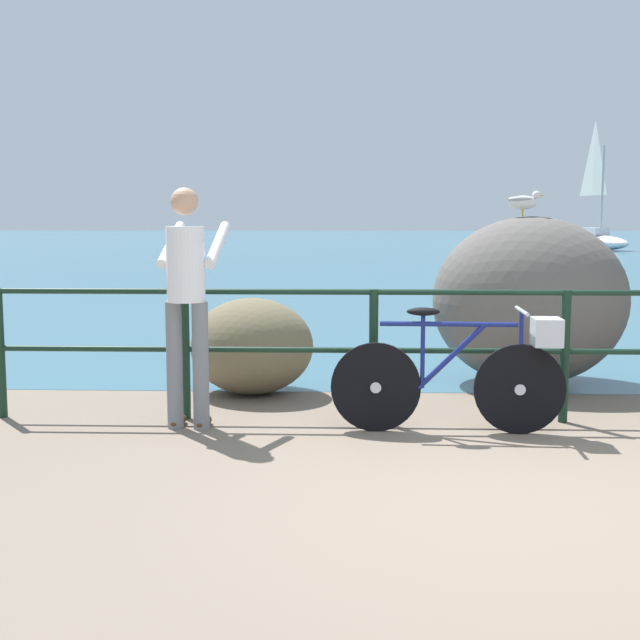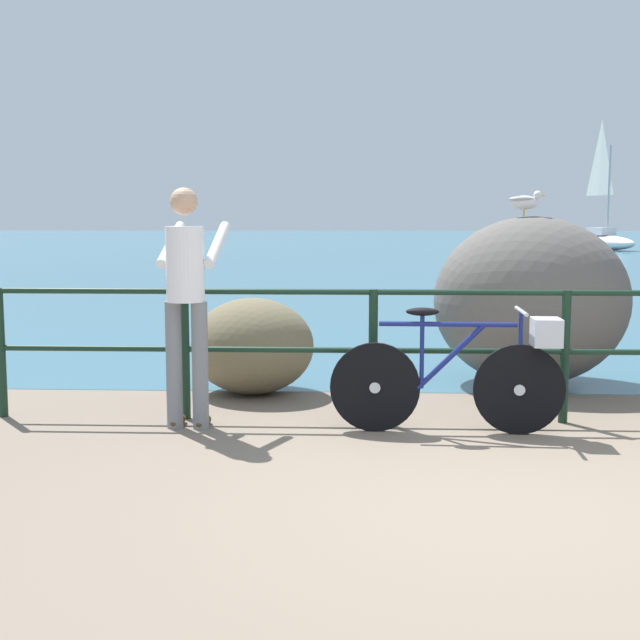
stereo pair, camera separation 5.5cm
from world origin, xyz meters
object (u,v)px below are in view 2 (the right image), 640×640
Objects in this scene: person_at_railing at (187,296)px; breakwater_boulder_left at (253,346)px; sailboat at (604,235)px; seagull at (525,201)px; breakwater_boulder_main at (531,301)px; bicycle at (468,370)px.

person_at_railing reaches higher than breakwater_boulder_left.
breakwater_boulder_left is at bearing -38.61° from sailboat.
seagull reaches higher than breakwater_boulder_left.
person_at_railing is 0.98× the size of breakwater_boulder_main.
breakwater_boulder_main is (0.82, 1.86, 0.32)m from bicycle.
sailboat is at bearing -14.44° from person_at_railing.
breakwater_boulder_main is (2.88, 1.78, -0.21)m from person_at_railing.
person_at_railing is at bearing 179.78° from bicycle.
breakwater_boulder_main is at bearing 11.91° from breakwater_boulder_left.
breakwater_boulder_left is at bearing 144.54° from bicycle.
bicycle is 5.00× the size of seagull.
breakwater_boulder_left is (0.33, 1.25, -0.56)m from person_at_railing.
sailboat is at bearing 78.05° from seagull.
sailboat is at bearing 74.52° from bicycle.
seagull is at bearing -51.27° from person_at_railing.
bicycle is 2.37m from seagull.
person_at_railing is (-2.06, 0.08, 0.53)m from bicycle.
seagull is at bearing -35.09° from sailboat.
breakwater_boulder_left is 0.18× the size of sailboat.
sailboat is (12.94, 34.71, -0.28)m from person_at_railing.
seagull reaches higher than breakwater_boulder_main.
bicycle is at bearing -37.36° from breakwater_boulder_left.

